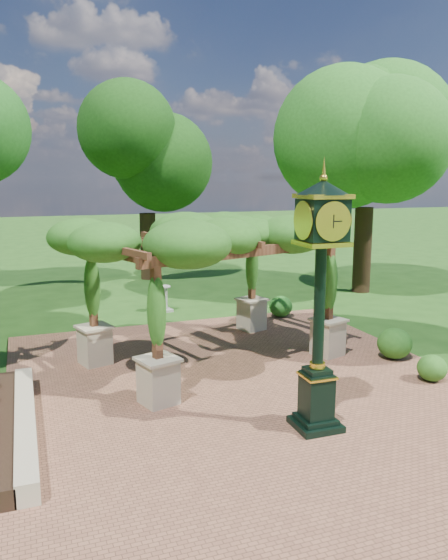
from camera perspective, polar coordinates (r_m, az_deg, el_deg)
name	(u,v)px	position (r m, az deg, el deg)	size (l,w,h in m)	color
ground	(267,408)	(11.40, 4.50, -13.16)	(120.00, 120.00, 0.00)	#1E4714
brick_plaza	(248,389)	(12.23, 2.50, -11.33)	(10.00, 12.00, 0.04)	brown
border_wall	(25,423)	(10.87, -20.04, -13.89)	(0.35, 5.00, 0.40)	#C6B793
pedestal_clock	(320,283)	(9.75, 10.02, -0.35)	(0.93, 0.93, 4.62)	black
pergola	(214,242)	(13.40, -1.08, 4.04)	(6.73, 5.25, 3.72)	#BEAF8D
sundial	(164,300)	(19.08, -6.30, -2.12)	(0.59, 0.59, 0.91)	#999890
shrub_front	(432,368)	(13.41, 20.92, -8.58)	(0.67, 0.67, 0.60)	#2A601B
shrub_mid	(395,343)	(14.66, 17.39, -6.34)	(0.87, 0.87, 0.79)	#245818
shrub_back	(281,306)	(18.21, 5.95, -2.76)	(0.77, 0.77, 0.69)	#22621C
tree_north	(146,161)	(25.03, -8.16, 12.22)	(4.34, 4.34, 7.77)	#352415
tree_east_far	(368,139)	(22.63, 14.78, 14.11)	(5.14, 5.14, 8.86)	#322013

